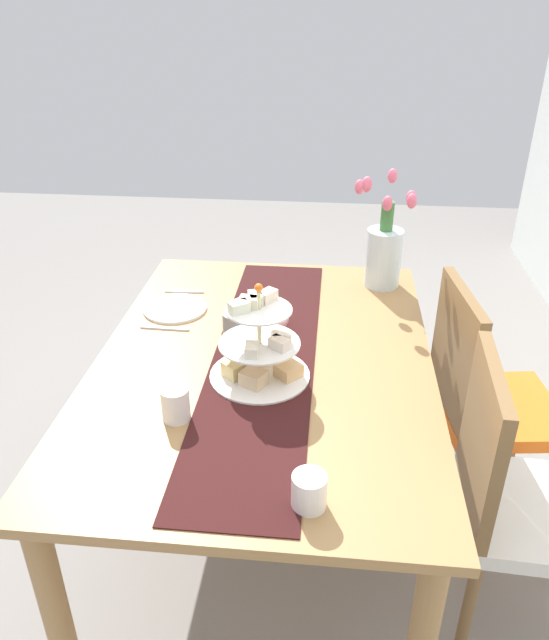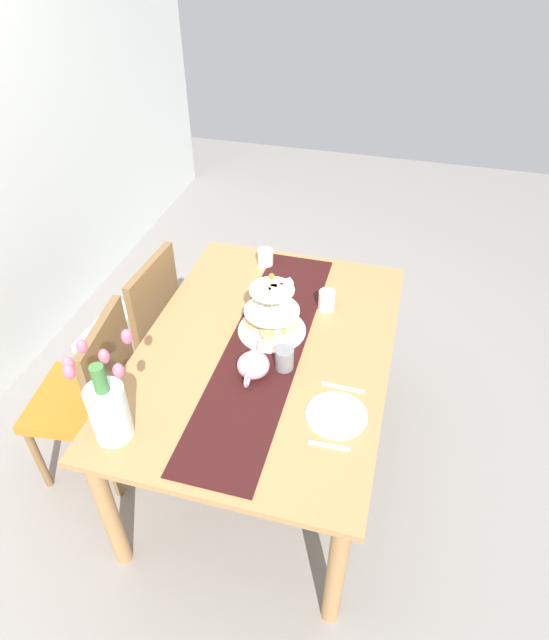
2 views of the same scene
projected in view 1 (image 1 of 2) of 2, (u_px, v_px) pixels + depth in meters
ground_plane at (266, 529)px, 2.28m from camera, size 8.00×8.00×0.00m
dining_table at (264, 384)px, 1.97m from camera, size 1.50×1.05×0.75m
chair_left at (481, 394)px, 2.18m from camera, size 0.47×0.47×0.91m
chair_right at (514, 492)px, 1.76m from camera, size 0.44×0.44×0.91m
table_runner at (265, 357)px, 1.92m from camera, size 1.43×0.32×0.00m
tiered_cake_stand at (259, 350)px, 1.78m from camera, size 0.30×0.30×0.30m
teapot at (270, 316)px, 2.04m from camera, size 0.24×0.13×0.14m
tulip_vase at (384, 250)px, 2.33m from camera, size 0.21×0.23×0.45m
cream_jug at (309, 491)px, 1.35m from camera, size 0.08×0.08×0.08m
dinner_plate_left at (175, 308)px, 2.21m from camera, size 0.23×0.23×0.01m
fork_left at (184, 291)px, 2.34m from camera, size 0.02×0.15×0.01m
knife_left at (165, 328)px, 2.08m from camera, size 0.02×0.17×0.01m
mug_grey at (234, 326)px, 2.00m from camera, size 0.08×0.08×0.09m
mug_white_text at (176, 404)px, 1.63m from camera, size 0.08×0.08×0.09m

